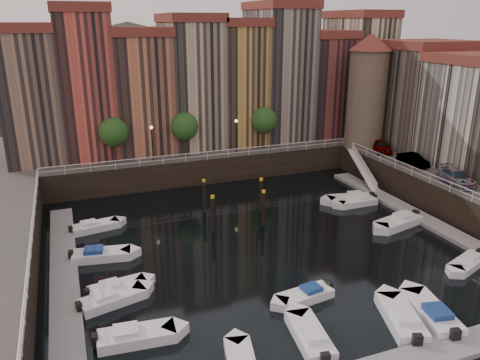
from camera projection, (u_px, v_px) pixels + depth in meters
name	position (u px, v px, depth m)	size (l,w,h in m)	color
ground	(262.00, 241.00, 40.58)	(200.00, 200.00, 0.00)	black
quay_far	(186.00, 151.00, 63.10)	(80.00, 20.00, 3.00)	black
dock_left	(64.00, 280.00, 34.19)	(2.00, 28.00, 0.35)	gray
dock_right	(420.00, 217.00, 45.08)	(2.00, 28.00, 0.35)	gray
mountains	(118.00, 58.00, 135.94)	(145.00, 100.00, 18.00)	#2D382D
far_terrace	(214.00, 81.00, 58.95)	(48.70, 10.30, 17.50)	#836753
right_terrace	(478.00, 106.00, 49.75)	(9.30, 24.30, 14.00)	#68594E
corner_tower	(367.00, 90.00, 56.84)	(5.20, 5.20, 13.80)	#6B5B4C
promenade_trees	(190.00, 126.00, 54.11)	(21.20, 3.20, 5.20)	black
street_lamps	(195.00, 134.00, 53.56)	(10.36, 0.36, 4.18)	black
railings	(242.00, 183.00, 43.68)	(36.08, 34.04, 0.52)	white
gangway	(363.00, 167.00, 54.55)	(2.78, 8.32, 3.73)	white
mooring_pilings	(235.00, 204.00, 44.50)	(6.29, 5.25, 3.78)	black
boat_left_0	(135.00, 336.00, 27.78)	(4.91, 2.15, 1.11)	white
boat_left_1	(111.00, 299.00, 31.52)	(4.75, 2.72, 1.06)	white
boat_left_2	(116.00, 288.00, 32.89)	(4.33, 2.07, 0.97)	white
boat_left_3	(100.00, 255.00, 37.45)	(4.89, 2.47, 1.10)	white
boat_left_4	(94.00, 227.00, 42.65)	(4.56, 2.34, 1.02)	white
boat_right_0	(469.00, 262.00, 36.37)	(4.28, 2.78, 0.96)	white
boat_right_1	(467.00, 263.00, 36.28)	(4.23, 2.76, 0.95)	white
boat_right_2	(399.00, 222.00, 43.51)	(5.35, 3.00, 1.20)	white
boat_right_3	(357.00, 202.00, 48.53)	(4.46, 1.64, 1.02)	white
boat_right_4	(351.00, 199.00, 49.14)	(5.15, 2.70, 1.15)	white
boat_near_1	(310.00, 336.00, 27.76)	(2.34, 4.89, 1.10)	white
boat_near_2	(402.00, 318.00, 29.39)	(3.33, 5.28, 1.19)	white
boat_near_3	(432.00, 313.00, 29.87)	(2.87, 5.42, 1.21)	white
car_a	(381.00, 147.00, 56.37)	(1.71, 4.26, 1.45)	gray
car_b	(413.00, 161.00, 51.10)	(1.39, 3.97, 1.31)	gray
car_c	(456.00, 178.00, 45.33)	(1.96, 4.81, 1.40)	gray
boat_extra_509	(306.00, 295.00, 32.00)	(4.33, 2.04, 0.97)	white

